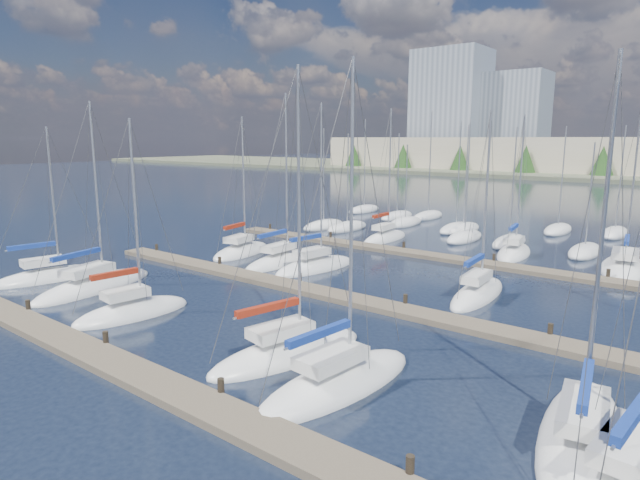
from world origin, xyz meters
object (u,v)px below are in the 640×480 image
Objects in this scene: sailboat_n at (385,238)px; sailboat_f at (581,438)px; sailboat_e at (338,382)px; sailboat_p at (514,253)px; sailboat_q at (624,268)px; sailboat_k at (477,294)px; sailboat_c at (132,312)px; sailboat_j at (315,267)px; sailboat_d at (288,352)px; sailboat_i at (282,261)px; sailboat_h at (241,251)px; sailboat_b at (94,286)px; sailboat_g at (634,477)px; sailboat_a at (50,277)px.

sailboat_f is (23.45, -26.33, -0.02)m from sailboat_n.
sailboat_p is (-2.75, 28.84, 0.00)m from sailboat_e.
sailboat_k is (-5.97, -13.27, 0.02)m from sailboat_q.
sailboat_j is (1.27, 14.71, 0.00)m from sailboat_c.
sailboat_d is (-12.09, -0.64, 0.01)m from sailboat_f.
sailboat_i is 14.69m from sailboat_c.
sailboat_c is at bearing -76.90° from sailboat_h.
sailboat_c is at bearing -25.90° from sailboat_b.
sailboat_g is at bearing -49.74° from sailboat_n.
sailboat_j is at bearing 137.19° from sailboat_e.
sailboat_e is 20.99m from sailboat_b.
sailboat_b is 15.42m from sailboat_j.
sailboat_n is (6.03, 26.52, 0.03)m from sailboat_b.
sailboat_e is at bearing -41.56° from sailboat_j.
sailboat_f is at bearing 15.04° from sailboat_d.
sailboat_p is at bearing 1.89° from sailboat_n.
sailboat_p is at bearing 103.57° from sailboat_f.
sailboat_f is 1.07× the size of sailboat_k.
sailboat_c is at bearing -132.04° from sailboat_q.
sailboat_j is 25.05m from sailboat_f.
sailboat_h is 22.57m from sailboat_d.
sailboat_b is at bearing -104.86° from sailboat_n.
sailboat_f is at bearing 11.03° from sailboat_c.
sailboat_d reaches higher than sailboat_k.
sailboat_n is at bearing 175.93° from sailboat_p.
sailboat_q is at bearing 87.42° from sailboat_f.
sailboat_d reaches higher than sailboat_p.
sailboat_j is 16.50m from sailboat_d.
sailboat_p is 27.82m from sailboat_d.
sailboat_i is 5.16m from sailboat_h.
sailboat_h is 14.48m from sailboat_n.
sailboat_p reaches higher than sailboat_c.
sailboat_g is 1.19× the size of sailboat_k.
sailboat_h is 13.53m from sailboat_b.
sailboat_i is at bearing -154.54° from sailboat_q.
sailboat_g is 31.17m from sailboat_b.
sailboat_a is (-25.50, 0.79, -0.00)m from sailboat_e.
sailboat_b reaches higher than sailboat_h.
sailboat_p is 0.95× the size of sailboat_j.
sailboat_k is at bearing 130.74° from sailboat_g.
sailboat_p is (11.41, 28.90, 0.01)m from sailboat_c.
sailboat_a is at bearing -145.69° from sailboat_q.
sailboat_b is (0.34, -13.52, -0.01)m from sailboat_h.
sailboat_q reaches higher than sailboat_c.
sailboat_b is 0.97× the size of sailboat_n.
sailboat_j reaches higher than sailboat_c.
sailboat_a is 34.04m from sailboat_f.
sailboat_e reaches higher than sailboat_k.
sailboat_h is 0.96× the size of sailboat_b.
sailboat_b is at bearing -100.74° from sailboat_h.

